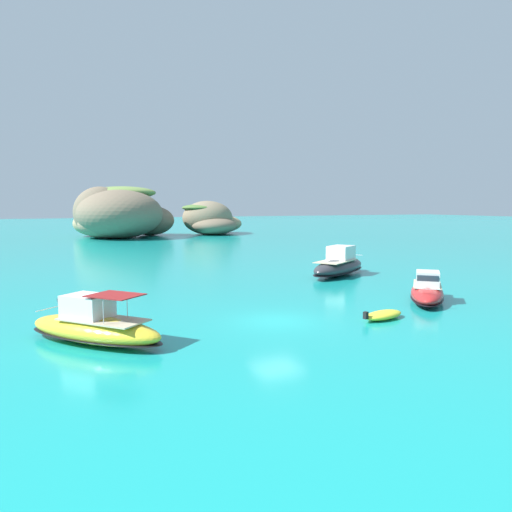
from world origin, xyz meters
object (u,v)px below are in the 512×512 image
at_px(islet_small, 211,221).
at_px(dinghy_tender, 383,315).
at_px(motorboat_red, 427,291).
at_px(motorboat_charcoal, 339,266).
at_px(islet_large, 118,216).
at_px(motorboat_yellow, 94,327).

xyz_separation_m(islet_small, dinghy_tender, (-15.99, -72.86, -2.41)).
xyz_separation_m(motorboat_red, motorboat_charcoal, (1.34, 11.43, 0.19)).
bearing_deg(dinghy_tender, motorboat_charcoal, 64.38).
distance_m(islet_large, motorboat_red, 68.35).
height_order(islet_small, dinghy_tender, islet_small).
bearing_deg(motorboat_red, motorboat_charcoal, 83.33).
height_order(motorboat_yellow, dinghy_tender, motorboat_yellow).
bearing_deg(dinghy_tender, islet_small, 77.62).
relative_size(islet_large, motorboat_charcoal, 3.32).
bearing_deg(islet_large, dinghy_tender, -87.98).
distance_m(islet_small, motorboat_yellow, 77.33).
bearing_deg(islet_small, islet_large, -172.51).
distance_m(islet_small, dinghy_tender, 74.64).
xyz_separation_m(islet_small, motorboat_charcoal, (-9.25, -58.82, -1.81)).
bearing_deg(islet_large, motorboat_yellow, -99.49).
bearing_deg(motorboat_charcoal, motorboat_red, -96.67).
height_order(motorboat_red, motorboat_yellow, motorboat_yellow).
xyz_separation_m(islet_large, motorboat_charcoal, (9.22, -56.39, -2.94)).
bearing_deg(motorboat_yellow, islet_small, 67.18).
relative_size(motorboat_yellow, dinghy_tender, 2.31).
height_order(motorboat_yellow, motorboat_charcoal, motorboat_charcoal).
height_order(islet_large, motorboat_yellow, islet_large).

